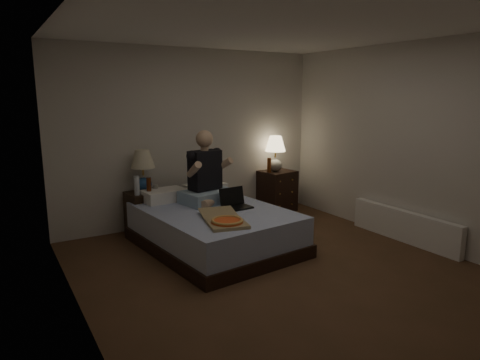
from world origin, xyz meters
TOP-DOWN VIEW (x-y plane):
  - floor at (0.00, 0.00)m, footprint 4.00×4.50m
  - ceiling at (0.00, 0.00)m, footprint 4.00×4.50m
  - wall_back at (0.00, 2.25)m, footprint 4.00×0.00m
  - wall_left at (-2.00, 0.00)m, footprint 0.00×4.50m
  - wall_right at (2.00, 0.00)m, footprint 0.00×4.50m
  - bed at (-0.27, 1.07)m, footprint 1.64×2.07m
  - nightstand_left at (-0.83, 2.00)m, footprint 0.49×0.45m
  - nightstand_right at (1.38, 2.05)m, footprint 0.56×0.52m
  - lamp_left at (-0.81, 2.05)m, footprint 0.33×0.33m
  - lamp_right at (1.33, 2.05)m, footprint 0.38×0.38m
  - water_bottle at (-0.96, 1.88)m, footprint 0.07×0.07m
  - soda_can at (-0.70, 1.92)m, footprint 0.07×0.07m
  - beer_bottle_left at (-0.83, 1.81)m, footprint 0.06×0.06m
  - beer_bottle_right at (1.19, 2.01)m, footprint 0.06×0.06m
  - person at (-0.18, 1.42)m, footprint 0.75×0.64m
  - laptop at (0.00, 0.97)m, footprint 0.36×0.30m
  - pizza_box at (-0.44, 0.42)m, footprint 0.56×0.83m
  - radiator at (1.93, 0.03)m, footprint 0.10×1.60m

SIDE VIEW (x-z plane):
  - floor at x=0.00m, z-range 0.00..0.00m
  - radiator at x=1.93m, z-range 0.00..0.40m
  - bed at x=-0.27m, z-range 0.00..0.48m
  - nightstand_left at x=-0.83m, z-range 0.00..0.58m
  - nightstand_right at x=1.38m, z-range 0.00..0.66m
  - pizza_box at x=-0.44m, z-range 0.48..0.56m
  - laptop at x=0.00m, z-range 0.48..0.72m
  - soda_can at x=-0.70m, z-range 0.58..0.68m
  - beer_bottle_left at x=-0.83m, z-range 0.58..0.81m
  - water_bottle at x=-0.96m, z-range 0.58..0.83m
  - beer_bottle_right at x=1.19m, z-range 0.66..0.89m
  - lamp_left at x=-0.81m, z-range 0.58..1.14m
  - lamp_right at x=1.33m, z-range 0.66..1.22m
  - person at x=-0.18m, z-range 0.48..1.41m
  - wall_back at x=0.00m, z-range 0.00..2.50m
  - wall_left at x=-2.00m, z-range 0.00..2.50m
  - wall_right at x=2.00m, z-range 0.00..2.50m
  - ceiling at x=0.00m, z-range 2.50..2.50m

